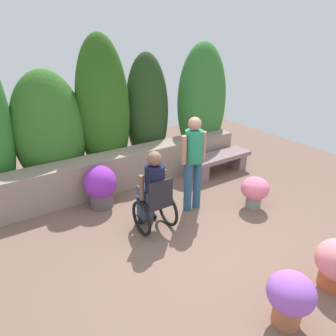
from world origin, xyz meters
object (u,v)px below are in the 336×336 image
flower_pot_red_accent (290,297)px  flower_pot_small_foreground (101,186)px  stone_bench (219,161)px  person_standing_companion (193,158)px  flower_pot_purple_near (255,190)px  person_in_wheelchair (153,194)px

flower_pot_red_accent → flower_pot_small_foreground: flower_pot_small_foreground is taller
flower_pot_red_accent → flower_pot_small_foreground: bearing=102.2°
stone_bench → person_standing_companion: (-1.41, -0.86, 0.67)m
flower_pot_red_accent → flower_pot_small_foreground: size_ratio=0.83×
flower_pot_purple_near → flower_pot_small_foreground: bearing=145.8°
flower_pot_purple_near → flower_pot_red_accent: size_ratio=0.90×
flower_pot_red_accent → person_standing_companion: bearing=76.7°
stone_bench → flower_pot_small_foreground: 2.72m
flower_pot_purple_near → flower_pot_red_accent: (-1.52, -1.86, 0.03)m
flower_pot_purple_near → flower_pot_small_foreground: (-2.25, 1.53, 0.06)m
flower_pot_purple_near → stone_bench: bearing=71.9°
person_standing_companion → flower_pot_small_foreground: person_standing_companion is taller
stone_bench → person_standing_companion: bearing=-149.2°
person_in_wheelchair → person_standing_companion: bearing=11.2°
flower_pot_purple_near → flower_pot_small_foreground: 2.72m
person_standing_companion → flower_pot_small_foreground: (-1.31, 0.95, -0.56)m
person_standing_companion → flower_pot_red_accent: person_standing_companion is taller
stone_bench → flower_pot_purple_near: size_ratio=2.52×
stone_bench → flower_pot_red_accent: size_ratio=2.28×
flower_pot_small_foreground → person_in_wheelchair: bearing=-68.6°
person_in_wheelchair → flower_pot_small_foreground: 1.21m
flower_pot_red_accent → flower_pot_small_foreground: (-0.73, 3.39, 0.03)m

